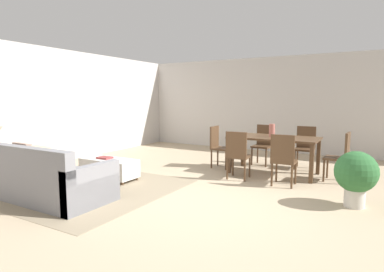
# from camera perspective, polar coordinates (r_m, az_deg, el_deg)

# --- Properties ---
(ground_plane) EXTENTS (10.80, 10.80, 0.00)m
(ground_plane) POSITION_cam_1_polar(r_m,az_deg,el_deg) (4.92, 2.68, -11.45)
(ground_plane) COLOR tan
(wall_back) EXTENTS (9.00, 0.12, 2.70)m
(wall_back) POSITION_cam_1_polar(r_m,az_deg,el_deg) (9.40, 16.91, 5.37)
(wall_back) COLOR beige
(wall_back) RESTS_ON ground_plane
(wall_left) EXTENTS (0.12, 11.00, 2.70)m
(wall_left) POSITION_cam_1_polar(r_m,az_deg,el_deg) (8.11, -25.07, 4.84)
(wall_left) COLOR beige
(wall_left) RESTS_ON ground_plane
(area_rug) EXTENTS (3.00, 2.80, 0.01)m
(area_rug) POSITION_cam_1_polar(r_m,az_deg,el_deg) (5.89, -18.87, -8.67)
(area_rug) COLOR gray
(area_rug) RESTS_ON ground_plane
(couch) EXTENTS (1.98, 0.96, 0.86)m
(couch) POSITION_cam_1_polar(r_m,az_deg,el_deg) (5.39, -24.55, -7.22)
(couch) COLOR gray
(couch) RESTS_ON ground_plane
(ottoman_table) EXTENTS (1.11, 0.49, 0.39)m
(ottoman_table) POSITION_cam_1_polar(r_m,az_deg,el_deg) (6.29, -14.59, -5.47)
(ottoman_table) COLOR silver
(ottoman_table) RESTS_ON ground_plane
(dining_table) EXTENTS (1.73, 0.91, 0.76)m
(dining_table) POSITION_cam_1_polar(r_m,az_deg,el_deg) (6.67, 14.41, -0.90)
(dining_table) COLOR #513823
(dining_table) RESTS_ON ground_plane
(dining_chair_near_left) EXTENTS (0.43, 0.43, 0.92)m
(dining_chair_near_left) POSITION_cam_1_polar(r_m,az_deg,el_deg) (6.08, 8.14, -2.93)
(dining_chair_near_left) COLOR #513823
(dining_chair_near_left) RESTS_ON ground_plane
(dining_chair_near_right) EXTENTS (0.41, 0.41, 0.92)m
(dining_chair_near_right) POSITION_cam_1_polar(r_m,az_deg,el_deg) (5.77, 16.02, -3.65)
(dining_chair_near_right) COLOR #513823
(dining_chair_near_right) RESTS_ON ground_plane
(dining_chair_far_left) EXTENTS (0.43, 0.43, 0.92)m
(dining_chair_far_left) POSITION_cam_1_polar(r_m,az_deg,el_deg) (7.57, 12.64, -1.10)
(dining_chair_far_left) COLOR #513823
(dining_chair_far_left) RESTS_ON ground_plane
(dining_chair_far_right) EXTENTS (0.41, 0.41, 0.92)m
(dining_chair_far_right) POSITION_cam_1_polar(r_m,az_deg,el_deg) (7.41, 19.59, -1.50)
(dining_chair_far_right) COLOR #513823
(dining_chair_far_right) RESTS_ON ground_plane
(dining_chair_head_east) EXTENTS (0.42, 0.42, 0.92)m
(dining_chair_head_east) POSITION_cam_1_polar(r_m,az_deg,el_deg) (6.46, 25.12, -2.93)
(dining_chair_head_east) COLOR #513823
(dining_chair_head_east) RESTS_ON ground_plane
(dining_chair_head_west) EXTENTS (0.41, 0.41, 0.92)m
(dining_chair_head_west) POSITION_cam_1_polar(r_m,az_deg,el_deg) (7.09, 4.72, -1.48)
(dining_chair_head_west) COLOR #513823
(dining_chair_head_west) RESTS_ON ground_plane
(vase_centerpiece) EXTENTS (0.12, 0.12, 0.26)m
(vase_centerpiece) POSITION_cam_1_polar(r_m,az_deg,el_deg) (6.66, 14.10, 1.00)
(vase_centerpiece) COLOR #B26659
(vase_centerpiece) RESTS_ON dining_table
(book_on_ottoman) EXTENTS (0.27, 0.21, 0.03)m
(book_on_ottoman) POSITION_cam_1_polar(r_m,az_deg,el_deg) (6.30, -15.35, -3.76)
(book_on_ottoman) COLOR maroon
(book_on_ottoman) RESTS_ON ottoman_table
(potted_plant) EXTENTS (0.59, 0.59, 0.80)m
(potted_plant) POSITION_cam_1_polar(r_m,az_deg,el_deg) (5.08, 27.27, -6.09)
(potted_plant) COLOR beige
(potted_plant) RESTS_ON ground_plane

